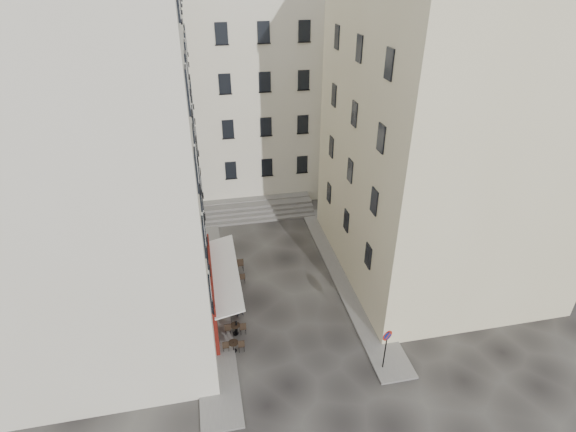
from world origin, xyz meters
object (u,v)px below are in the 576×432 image
object	(u,v)px
no_parking_sign	(386,343)
bistro_table_b	(235,328)
pedestrian	(239,304)
bistro_table_a	(233,345)

from	to	relation	value
no_parking_sign	bistro_table_b	distance (m)	8.45
pedestrian	bistro_table_b	bearing A→B (deg)	65.44
bistro_table_b	pedestrian	distance (m)	1.59
bistro_table_b	pedestrian	bearing A→B (deg)	74.45
bistro_table_a	pedestrian	distance (m)	2.87
bistro_table_a	pedestrian	world-z (taller)	pedestrian
bistro_table_a	pedestrian	bearing A→B (deg)	76.91
no_parking_sign	bistro_table_a	world-z (taller)	no_parking_sign
no_parking_sign	pedestrian	size ratio (longest dim) A/B	1.59
no_parking_sign	pedestrian	world-z (taller)	no_parking_sign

